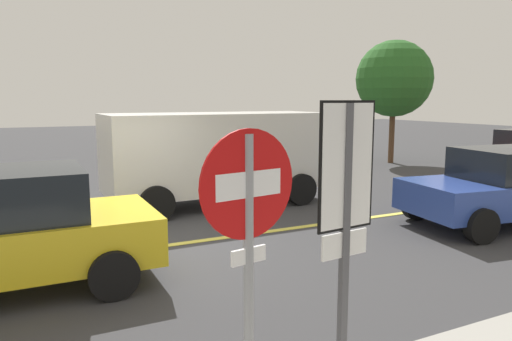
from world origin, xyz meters
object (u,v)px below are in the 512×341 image
Objects in this scene: speed_limit_sign at (346,200)px; stop_sign at (249,236)px; car_blue_crossing at (503,187)px; tree_left_verge at (394,79)px; white_van at (217,152)px.

stop_sign is at bearing -177.18° from speed_limit_sign.
speed_limit_sign is 0.62× the size of car_blue_crossing.
tree_left_verge reaches higher than car_blue_crossing.
white_van is at bearing 135.43° from car_blue_crossing.
speed_limit_sign is 7.32m from car_blue_crossing.
stop_sign is at bearing -110.15° from white_van.
white_van is 1.29× the size of car_blue_crossing.
tree_left_verge is at bearing 61.13° from car_blue_crossing.
tree_left_verge is (9.04, 4.00, 2.04)m from white_van.
tree_left_verge reaches higher than white_van.
car_blue_crossing is at bearing -44.57° from white_van.
stop_sign is 0.93× the size of speed_limit_sign.
car_blue_crossing is (4.43, -4.36, -0.49)m from white_van.
white_van is at bearing -156.13° from tree_left_verge.
tree_left_verge is at bearing 46.70° from speed_limit_sign.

